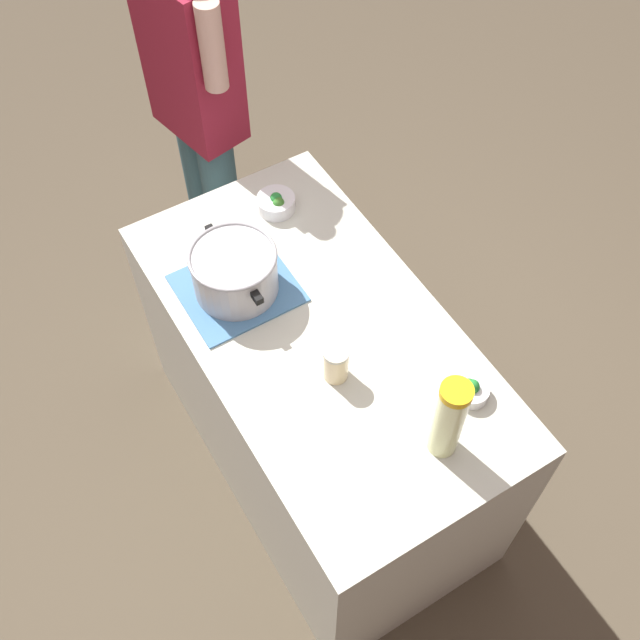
# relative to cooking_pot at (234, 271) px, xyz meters

# --- Properties ---
(ground_plane) EXTENTS (8.00, 8.00, 0.00)m
(ground_plane) POSITION_rel_cooking_pot_xyz_m (-0.27, -0.14, -1.00)
(ground_plane) COLOR brown
(counter_slab) EXTENTS (1.39, 0.73, 0.91)m
(counter_slab) POSITION_rel_cooking_pot_xyz_m (-0.27, -0.14, -0.55)
(counter_slab) COLOR beige
(counter_slab) RESTS_ON ground_plane
(dish_cloth) EXTENTS (0.32, 0.35, 0.01)m
(dish_cloth) POSITION_rel_cooking_pot_xyz_m (0.00, 0.00, -0.09)
(dish_cloth) COLOR teal
(dish_cloth) RESTS_ON counter_slab
(cooking_pot) EXTENTS (0.34, 0.27, 0.16)m
(cooking_pot) POSITION_rel_cooking_pot_xyz_m (0.00, 0.00, 0.00)
(cooking_pot) COLOR #B7B7BC
(cooking_pot) RESTS_ON dish_cloth
(lemonade_pitcher) EXTENTS (0.08, 0.08, 0.30)m
(lemonade_pitcher) POSITION_rel_cooking_pot_xyz_m (-0.77, -0.23, 0.06)
(lemonade_pitcher) COLOR beige
(lemonade_pitcher) RESTS_ON counter_slab
(mason_jar) EXTENTS (0.08, 0.08, 0.12)m
(mason_jar) POSITION_rel_cooking_pot_xyz_m (-0.43, -0.10, -0.03)
(mason_jar) COLOR beige
(mason_jar) RESTS_ON counter_slab
(broccoli_bowl_front) EXTENTS (0.10, 0.10, 0.07)m
(broccoli_bowl_front) POSITION_rel_cooking_pot_xyz_m (-0.68, -0.39, -0.06)
(broccoli_bowl_front) COLOR silver
(broccoli_bowl_front) RESTS_ON counter_slab
(broccoli_bowl_center) EXTENTS (0.13, 0.13, 0.07)m
(broccoli_bowl_center) POSITION_rel_cooking_pot_xyz_m (0.23, -0.27, -0.06)
(broccoli_bowl_center) COLOR silver
(broccoli_bowl_center) RESTS_ON counter_slab
(person_cook) EXTENTS (0.50, 0.27, 1.72)m
(person_cook) POSITION_rel_cooking_pot_xyz_m (0.76, -0.25, -0.05)
(person_cook) COLOR #33535C
(person_cook) RESTS_ON ground_plane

